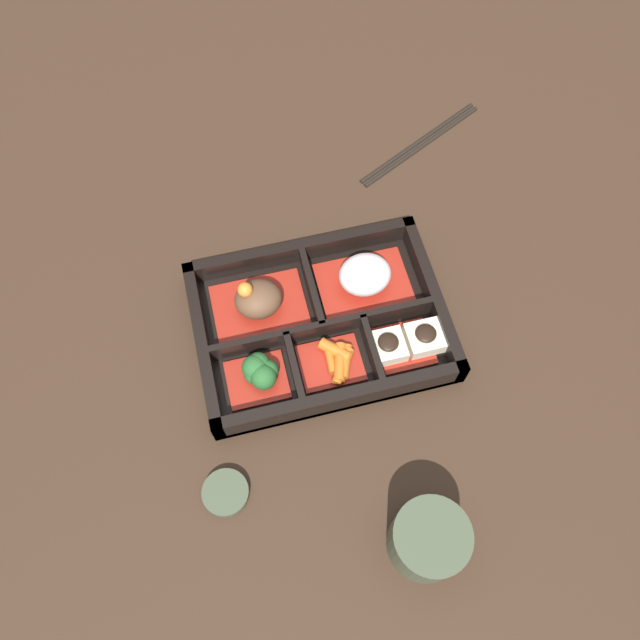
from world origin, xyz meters
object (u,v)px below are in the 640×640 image
bowl_rice (365,277)px  tea_cup (428,540)px  sauce_dish (226,493)px  chopsticks (420,143)px

bowl_rice → tea_cup: size_ratio=1.45×
tea_cup → sauce_dish: tea_cup is taller
tea_cup → sauce_dish: (-0.20, 0.10, -0.03)m
tea_cup → chopsticks: tea_cup is taller
bowl_rice → tea_cup: bearing=-93.9°
bowl_rice → chopsticks: bowl_rice is taller
bowl_rice → chopsticks: 0.26m
chopsticks → sauce_dish: sauce_dish is taller
chopsticks → sauce_dish: size_ratio=4.04×
bowl_rice → tea_cup: tea_cup is taller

